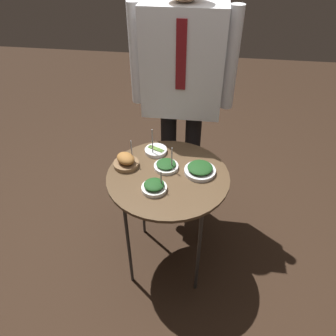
{
  "coord_description": "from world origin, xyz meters",
  "views": [
    {
      "loc": [
        0.19,
        -1.38,
        1.91
      ],
      "look_at": [
        0.0,
        0.0,
        0.79
      ],
      "focal_mm": 35.0,
      "sensor_mm": 36.0,
      "label": 1
    }
  ],
  "objects_px": {
    "bowl_spinach_mid_right": "(154,187)",
    "bowl_asparagus_back_right": "(156,150)",
    "bowl_spinach_far_rim": "(166,165)",
    "waiter_figure": "(183,75)",
    "bowl_roast_back_left": "(126,161)",
    "serving_cart": "(168,182)",
    "bowl_spinach_front_center": "(200,169)"
  },
  "relations": [
    {
      "from": "bowl_spinach_mid_right",
      "to": "bowl_spinach_front_center",
      "type": "bearing_deg",
      "value": 37.61
    },
    {
      "from": "bowl_spinach_front_center",
      "to": "bowl_spinach_mid_right",
      "type": "bearing_deg",
      "value": -142.39
    },
    {
      "from": "bowl_asparagus_back_right",
      "to": "bowl_spinach_front_center",
      "type": "bearing_deg",
      "value": -30.07
    },
    {
      "from": "bowl_spinach_mid_right",
      "to": "waiter_figure",
      "type": "distance_m",
      "value": 0.74
    },
    {
      "from": "bowl_spinach_front_center",
      "to": "bowl_spinach_mid_right",
      "type": "relative_size",
      "value": 1.31
    },
    {
      "from": "bowl_spinach_front_center",
      "to": "bowl_spinach_mid_right",
      "type": "xyz_separation_m",
      "value": [
        -0.23,
        -0.18,
        0.0
      ]
    },
    {
      "from": "serving_cart",
      "to": "bowl_spinach_front_center",
      "type": "height_order",
      "value": "bowl_spinach_front_center"
    },
    {
      "from": "bowl_spinach_far_rim",
      "to": "bowl_spinach_mid_right",
      "type": "xyz_separation_m",
      "value": [
        -0.04,
        -0.19,
        0.0
      ]
    },
    {
      "from": "bowl_roast_back_left",
      "to": "waiter_figure",
      "type": "distance_m",
      "value": 0.63
    },
    {
      "from": "bowl_asparagus_back_right",
      "to": "bowl_spinach_mid_right",
      "type": "distance_m",
      "value": 0.34
    },
    {
      "from": "bowl_spinach_far_rim",
      "to": "bowl_spinach_mid_right",
      "type": "height_order",
      "value": "bowl_spinach_far_rim"
    },
    {
      "from": "bowl_spinach_far_rim",
      "to": "bowl_asparagus_back_right",
      "type": "relative_size",
      "value": 0.86
    },
    {
      "from": "bowl_spinach_far_rim",
      "to": "waiter_figure",
      "type": "xyz_separation_m",
      "value": [
        0.04,
        0.46,
        0.34
      ]
    },
    {
      "from": "bowl_spinach_far_rim",
      "to": "waiter_figure",
      "type": "bearing_deg",
      "value": 85.55
    },
    {
      "from": "serving_cart",
      "to": "bowl_spinach_mid_right",
      "type": "distance_m",
      "value": 0.16
    },
    {
      "from": "bowl_asparagus_back_right",
      "to": "bowl_spinach_far_rim",
      "type": "bearing_deg",
      "value": -59.85
    },
    {
      "from": "bowl_asparagus_back_right",
      "to": "bowl_spinach_mid_right",
      "type": "relative_size",
      "value": 1.34
    },
    {
      "from": "waiter_figure",
      "to": "serving_cart",
      "type": "bearing_deg",
      "value": -91.9
    },
    {
      "from": "bowl_spinach_front_center",
      "to": "bowl_asparagus_back_right",
      "type": "height_order",
      "value": "bowl_asparagus_back_right"
    },
    {
      "from": "bowl_asparagus_back_right",
      "to": "waiter_figure",
      "type": "xyz_separation_m",
      "value": [
        0.12,
        0.32,
        0.35
      ]
    },
    {
      "from": "bowl_spinach_mid_right",
      "to": "bowl_asparagus_back_right",
      "type": "bearing_deg",
      "value": 98.15
    },
    {
      "from": "serving_cart",
      "to": "bowl_asparagus_back_right",
      "type": "height_order",
      "value": "bowl_asparagus_back_right"
    },
    {
      "from": "bowl_roast_back_left",
      "to": "waiter_figure",
      "type": "height_order",
      "value": "waiter_figure"
    },
    {
      "from": "bowl_spinach_mid_right",
      "to": "waiter_figure",
      "type": "bearing_deg",
      "value": 83.72
    },
    {
      "from": "bowl_spinach_far_rim",
      "to": "waiter_figure",
      "type": "relative_size",
      "value": 0.09
    },
    {
      "from": "serving_cart",
      "to": "waiter_figure",
      "type": "height_order",
      "value": "waiter_figure"
    },
    {
      "from": "serving_cart",
      "to": "bowl_spinach_far_rim",
      "type": "distance_m",
      "value": 0.1
    },
    {
      "from": "bowl_spinach_far_rim",
      "to": "bowl_roast_back_left",
      "type": "height_order",
      "value": "bowl_roast_back_left"
    },
    {
      "from": "bowl_asparagus_back_right",
      "to": "waiter_figure",
      "type": "relative_size",
      "value": 0.1
    },
    {
      "from": "bowl_spinach_far_rim",
      "to": "waiter_figure",
      "type": "distance_m",
      "value": 0.58
    },
    {
      "from": "serving_cart",
      "to": "bowl_spinach_front_center",
      "type": "distance_m",
      "value": 0.2
    },
    {
      "from": "bowl_spinach_mid_right",
      "to": "bowl_roast_back_left",
      "type": "relative_size",
      "value": 0.84
    }
  ]
}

